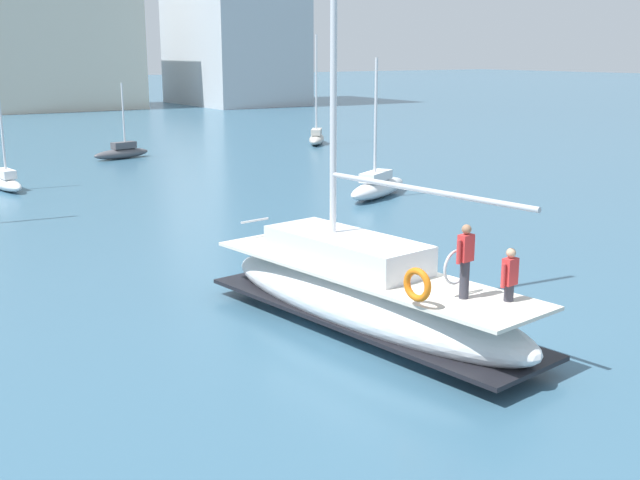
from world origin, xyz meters
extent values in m
plane|color=#38607A|center=(0.00, 0.00, 0.00)|extent=(400.00, 400.00, 0.00)
ellipsoid|color=silver|center=(-1.31, 0.20, 0.70)|extent=(3.64, 9.83, 1.40)
cube|color=black|center=(-1.31, 0.20, 0.39)|extent=(3.64, 9.64, 0.10)
cube|color=beige|center=(-1.31, 0.20, 1.44)|extent=(3.38, 9.33, 0.08)
cube|color=silver|center=(-1.40, 0.91, 1.83)|extent=(2.23, 4.50, 0.70)
cylinder|color=silver|center=(-1.47, 1.39, 7.19)|extent=(0.16, 0.16, 11.42)
cylinder|color=#B7B7BC|center=(-1.09, -1.47, 3.60)|extent=(0.87, 5.73, 0.12)
cylinder|color=silver|center=(-1.89, 4.58, 1.95)|extent=(0.90, 0.18, 0.06)
torus|color=orange|center=(-2.13, -2.57, 1.95)|extent=(0.23, 0.71, 0.70)
cylinder|color=#33333D|center=(-0.93, -2.66, 1.88)|extent=(0.20, 0.20, 0.80)
cube|color=red|center=(-0.93, -2.66, 2.56)|extent=(0.34, 0.24, 0.56)
sphere|color=#9E7051|center=(-0.93, -2.66, 2.95)|extent=(0.20, 0.20, 0.20)
cylinder|color=red|center=(-1.15, -2.69, 2.51)|extent=(0.09, 0.09, 0.50)
cylinder|color=red|center=(-0.71, -2.63, 2.51)|extent=(0.09, 0.09, 0.50)
cylinder|color=#33333D|center=(-0.29, -3.30, 1.66)|extent=(0.20, 0.20, 0.35)
cube|color=red|center=(-0.29, -3.30, 2.11)|extent=(0.34, 0.24, 0.56)
sphere|color=tan|center=(-0.29, -3.30, 2.50)|extent=(0.20, 0.20, 0.20)
cylinder|color=red|center=(-0.51, -3.33, 2.06)|extent=(0.09, 0.09, 0.50)
cylinder|color=red|center=(-0.07, -3.27, 2.06)|extent=(0.09, 0.09, 0.50)
torus|color=silver|center=(-0.96, -2.42, 2.10)|extent=(0.76, 0.16, 0.76)
ellipsoid|color=#4C4C51|center=(4.40, 33.20, 0.31)|extent=(3.90, 1.75, 0.61)
cube|color=#4C4C51|center=(4.59, 33.24, 0.81)|extent=(1.61, 0.92, 0.40)
cylinder|color=silver|center=(4.68, 33.26, 2.61)|extent=(0.11, 0.11, 3.99)
ellipsoid|color=#B7B2A8|center=(18.78, 33.16, 0.35)|extent=(3.43, 4.04, 0.70)
cube|color=#B7B2A8|center=(18.64, 32.99, 0.90)|extent=(1.57, 1.77, 0.40)
cylinder|color=silver|center=(18.58, 32.91, 4.14)|extent=(0.12, 0.12, 6.89)
ellipsoid|color=white|center=(-4.13, 25.35, 0.31)|extent=(1.30, 3.85, 0.61)
cube|color=white|center=(-4.11, 25.16, 0.81)|extent=(0.74, 1.57, 0.40)
cylinder|color=silver|center=(-4.10, 25.07, 3.03)|extent=(0.11, 0.11, 4.84)
ellipsoid|color=silver|center=(9.63, 14.03, 0.40)|extent=(4.92, 3.29, 0.80)
cube|color=silver|center=(9.41, 13.91, 1.00)|extent=(2.10, 1.57, 0.40)
cylinder|color=silver|center=(9.30, 13.86, 3.50)|extent=(0.13, 0.13, 5.40)
cube|color=beige|center=(12.66, 79.14, 7.78)|extent=(18.31, 12.40, 15.56)
camera|label=1|loc=(-12.00, -14.06, 6.48)|focal=44.24mm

